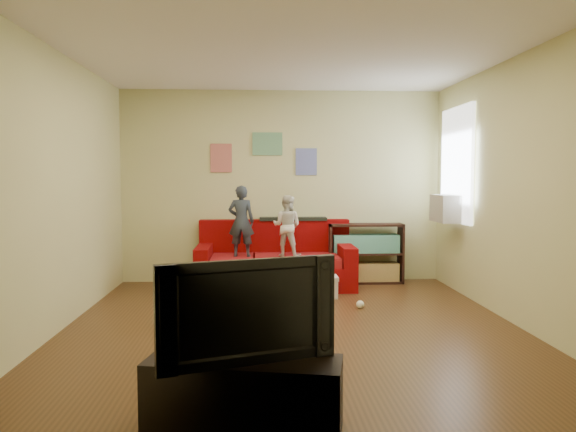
{
  "coord_description": "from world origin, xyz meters",
  "views": [
    {
      "loc": [
        -0.34,
        -5.46,
        1.49
      ],
      "look_at": [
        0.0,
        0.8,
        1.05
      ],
      "focal_mm": 35.0,
      "sensor_mm": 36.0,
      "label": 1
    }
  ],
  "objects": [
    {
      "name": "room_shell",
      "position": [
        0.0,
        0.0,
        1.35
      ],
      "size": [
        4.52,
        5.02,
        2.72
      ],
      "color": "#523219",
      "rests_on": "ground"
    },
    {
      "name": "sofa",
      "position": [
        -0.1,
        2.07,
        0.31
      ],
      "size": [
        2.09,
        0.96,
        0.92
      ],
      "color": "#810606",
      "rests_on": "ground"
    },
    {
      "name": "child_a",
      "position": [
        -0.56,
        1.9,
        0.91
      ],
      "size": [
        0.36,
        0.26,
        0.94
      ],
      "primitive_type": "imported",
      "rotation": [
        0.0,
        0.0,
        3.03
      ],
      "color": "#2C3541",
      "rests_on": "sofa"
    },
    {
      "name": "child_b",
      "position": [
        0.04,
        1.9,
        0.84
      ],
      "size": [
        0.47,
        0.42,
        0.81
      ],
      "primitive_type": "imported",
      "rotation": [
        0.0,
        0.0,
        2.79
      ],
      "color": "silver",
      "rests_on": "sofa"
    },
    {
      "name": "coffee_table",
      "position": [
        -0.71,
        0.33,
        0.34
      ],
      "size": [
        0.89,
        0.49,
        0.4
      ],
      "color": "#AE7E48",
      "rests_on": "ground"
    },
    {
      "name": "remote",
      "position": [
        -0.96,
        0.21,
        0.41
      ],
      "size": [
        0.2,
        0.1,
        0.02
      ],
      "primitive_type": "cube",
      "rotation": [
        0.0,
        0.0,
        0.27
      ],
      "color": "black",
      "rests_on": "coffee_table"
    },
    {
      "name": "game_controller",
      "position": [
        -0.51,
        0.38,
        0.42
      ],
      "size": [
        0.15,
        0.06,
        0.03
      ],
      "primitive_type": "cube",
      "rotation": [
        0.0,
        0.0,
        0.12
      ],
      "color": "white",
      "rests_on": "coffee_table"
    },
    {
      "name": "bookshelf",
      "position": [
        1.17,
        2.28,
        0.37
      ],
      "size": [
        1.04,
        0.31,
        0.83
      ],
      "color": "black",
      "rests_on": "ground"
    },
    {
      "name": "window",
      "position": [
        2.22,
        1.65,
        1.64
      ],
      "size": [
        0.04,
        1.08,
        1.48
      ],
      "primitive_type": "cube",
      "color": "white",
      "rests_on": "room_shell"
    },
    {
      "name": "ac_unit",
      "position": [
        2.1,
        1.65,
        1.08
      ],
      "size": [
        0.28,
        0.55,
        0.35
      ],
      "primitive_type": "cube",
      "color": "#B7B2A3",
      "rests_on": "window"
    },
    {
      "name": "artwork_left",
      "position": [
        -0.85,
        2.48,
        1.75
      ],
      "size": [
        0.3,
        0.01,
        0.4
      ],
      "primitive_type": "cube",
      "color": "#D87266",
      "rests_on": "room_shell"
    },
    {
      "name": "artwork_center",
      "position": [
        -0.2,
        2.48,
        1.95
      ],
      "size": [
        0.42,
        0.01,
        0.32
      ],
      "primitive_type": "cube",
      "color": "#72B27F",
      "rests_on": "room_shell"
    },
    {
      "name": "artwork_right",
      "position": [
        0.35,
        2.48,
        1.7
      ],
      "size": [
        0.3,
        0.01,
        0.38
      ],
      "primitive_type": "cube",
      "color": "#727FCC",
      "rests_on": "room_shell"
    },
    {
      "name": "file_box",
      "position": [
        0.45,
        1.37,
        0.13
      ],
      "size": [
        0.38,
        0.29,
        0.26
      ],
      "color": "white",
      "rests_on": "ground"
    },
    {
      "name": "tv_stand",
      "position": [
        -0.42,
        -2.25,
        0.21
      ],
      "size": [
        1.2,
        0.6,
        0.43
      ],
      "primitive_type": "cube",
      "rotation": [
        0.0,
        0.0,
        -0.19
      ],
      "color": "black",
      "rests_on": "ground"
    },
    {
      "name": "television",
      "position": [
        -0.42,
        -2.25,
        0.73
      ],
      "size": [
        1.03,
        0.47,
        0.6
      ],
      "primitive_type": "imported",
      "rotation": [
        0.0,
        0.0,
        0.33
      ],
      "color": "black",
      "rests_on": "tv_stand"
    },
    {
      "name": "tissue",
      "position": [
        0.82,
        0.74,
        0.05
      ],
      "size": [
        0.11,
        0.11,
        0.09
      ],
      "primitive_type": "sphere",
      "rotation": [
        0.0,
        0.0,
        -0.2
      ],
      "color": "white",
      "rests_on": "ground"
    }
  ]
}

